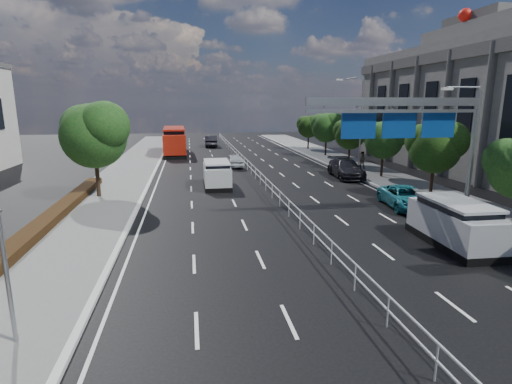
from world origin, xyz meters
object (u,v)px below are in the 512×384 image
object	(u,v)px
parked_car_teal	(405,197)
silver_minivan	(456,224)
white_minivan	(217,174)
near_car_silver	(234,160)
overhead_gantry	(413,120)
pedestrian_b	(362,160)
parked_car_dark	(346,168)
near_car_dark	(211,141)
red_bus	(175,140)

from	to	relation	value
parked_car_teal	silver_minivan	bearing A→B (deg)	-94.04
white_minivan	near_car_silver	world-z (taller)	white_minivan
overhead_gantry	silver_minivan	bearing A→B (deg)	-92.88
white_minivan	pedestrian_b	distance (m)	15.96
overhead_gantry	parked_car_dark	xyz separation A→B (m)	(1.41, 12.70, -4.79)
pedestrian_b	near_car_dark	bearing A→B (deg)	-25.23
parked_car_teal	pedestrian_b	world-z (taller)	pedestrian_b
white_minivan	near_car_silver	distance (m)	10.03
red_bus	parked_car_teal	size ratio (longest dim) A/B	2.38
overhead_gantry	red_bus	distance (m)	35.66
red_bus	near_car_silver	bearing A→B (deg)	-64.12
near_car_silver	silver_minivan	xyz separation A→B (m)	(7.62, -25.03, 0.35)
red_bus	near_car_dark	xyz separation A→B (m)	(5.16, 8.33, -0.95)
near_car_silver	parked_car_dark	distance (m)	11.97
near_car_dark	parked_car_teal	size ratio (longest dim) A/B	1.05
near_car_silver	near_car_dark	world-z (taller)	near_car_dark
near_car_silver	red_bus	bearing A→B (deg)	-66.47
parked_car_dark	red_bus	bearing A→B (deg)	132.63
silver_minivan	parked_car_teal	xyz separation A→B (m)	(1.31, 6.71, -0.37)
near_car_silver	silver_minivan	size ratio (longest dim) A/B	0.79
red_bus	silver_minivan	bearing A→B (deg)	-71.12
silver_minivan	parked_car_dark	xyz separation A→B (m)	(1.65, 17.47, -0.23)
overhead_gantry	silver_minivan	xyz separation A→B (m)	(-0.24, -4.76, -4.56)
near_car_dark	pedestrian_b	bearing A→B (deg)	120.40
silver_minivan	near_car_dark	bearing A→B (deg)	103.15
parked_car_dark	pedestrian_b	xyz separation A→B (m)	(3.16, 3.69, 0.17)
parked_car_teal	red_bus	bearing A→B (deg)	123.66
near_car_silver	white_minivan	bearing A→B (deg)	71.93
near_car_dark	silver_minivan	bearing A→B (deg)	102.16
red_bus	silver_minivan	world-z (taller)	red_bus
silver_minivan	overhead_gantry	bearing A→B (deg)	89.28
parked_car_dark	pedestrian_b	size ratio (longest dim) A/B	3.32
red_bus	pedestrian_b	xyz separation A→B (m)	(18.81, -16.08, -0.80)
parked_car_teal	pedestrian_b	bearing A→B (deg)	83.40
white_minivan	pedestrian_b	xyz separation A→B (m)	(14.85, 5.85, -0.03)
parked_car_dark	parked_car_teal	bearing A→B (deg)	-87.57
red_bus	pedestrian_b	world-z (taller)	red_bus
near_car_dark	parked_car_dark	size ratio (longest dim) A/B	0.91
red_bus	near_car_silver	distance (m)	13.81
overhead_gantry	pedestrian_b	world-z (taller)	overhead_gantry
near_car_silver	silver_minivan	distance (m)	26.17
white_minivan	parked_car_dark	world-z (taller)	white_minivan
near_car_dark	red_bus	bearing A→B (deg)	59.41
red_bus	parked_car_teal	xyz separation A→B (m)	(15.31, -30.52, -1.11)
white_minivan	red_bus	bearing A→B (deg)	100.60
near_car_dark	pedestrian_b	size ratio (longest dim) A/B	3.02
parked_car_teal	pedestrian_b	xyz separation A→B (m)	(3.50, 14.44, 0.31)
silver_minivan	parked_car_teal	distance (m)	6.85
near_car_silver	parked_car_teal	bearing A→B (deg)	111.91
near_car_silver	near_car_dark	bearing A→B (deg)	-90.67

